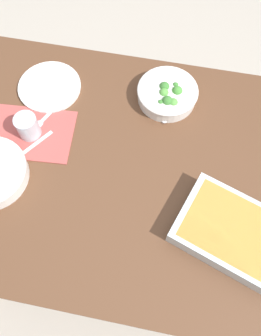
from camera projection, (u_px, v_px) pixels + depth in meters
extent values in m
plane|color=#B2A899|center=(130.00, 230.00, 1.80)|extent=(6.00, 6.00, 0.00)
cube|color=brown|center=(130.00, 171.00, 1.15)|extent=(1.20, 0.90, 0.04)
cylinder|color=brown|center=(35.00, 109.00, 1.69)|extent=(0.06, 0.06, 0.70)
cube|color=#B24C47|center=(31.00, 133.00, 1.18)|extent=(0.29, 0.22, 0.00)
cylinder|color=silver|center=(167.00, 94.00, 1.22)|extent=(0.20, 0.20, 0.05)
torus|color=silver|center=(168.00, 90.00, 1.20)|extent=(0.21, 0.21, 0.01)
cylinder|color=#8CB272|center=(167.00, 94.00, 1.22)|extent=(0.16, 0.16, 0.02)
sphere|color=#3D7A33|center=(160.00, 103.00, 1.18)|extent=(0.02, 0.02, 0.02)
sphere|color=#569E42|center=(173.00, 103.00, 1.18)|extent=(0.03, 0.03, 0.03)
sphere|color=#3D7A33|center=(164.00, 87.00, 1.21)|extent=(0.03, 0.03, 0.03)
sphere|color=#3D7A33|center=(167.00, 101.00, 1.18)|extent=(0.04, 0.04, 0.04)
sphere|color=#569E42|center=(164.00, 93.00, 1.20)|extent=(0.03, 0.03, 0.03)
sphere|color=#478C38|center=(177.00, 91.00, 1.20)|extent=(0.04, 0.04, 0.04)
sphere|color=#3D7A33|center=(175.00, 85.00, 1.21)|extent=(0.02, 0.02, 0.02)
cube|color=silver|center=(231.00, 231.00, 1.01)|extent=(0.36, 0.31, 0.06)
cube|color=gold|center=(232.00, 230.00, 1.00)|extent=(0.31, 0.27, 0.04)
cylinder|color=#B2BCC6|center=(28.00, 127.00, 1.15)|extent=(0.07, 0.07, 0.08)
cylinder|color=black|center=(29.00, 129.00, 1.16)|extent=(0.06, 0.06, 0.05)
cylinder|color=white|center=(50.00, 87.00, 1.26)|extent=(0.22, 0.22, 0.01)
cube|color=silver|center=(35.00, 145.00, 1.16)|extent=(0.09, 0.12, 0.01)
ellipsoid|color=silver|center=(13.00, 160.00, 1.14)|extent=(0.04, 0.05, 0.01)
cube|color=silver|center=(167.00, 98.00, 1.24)|extent=(0.02, 0.14, 0.01)
ellipsoid|color=silver|center=(165.00, 118.00, 1.20)|extent=(0.03, 0.04, 0.01)
cube|color=silver|center=(55.00, 108.00, 1.22)|extent=(0.07, 0.13, 0.01)
ellipsoid|color=silver|center=(38.00, 124.00, 1.19)|extent=(0.04, 0.05, 0.01)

